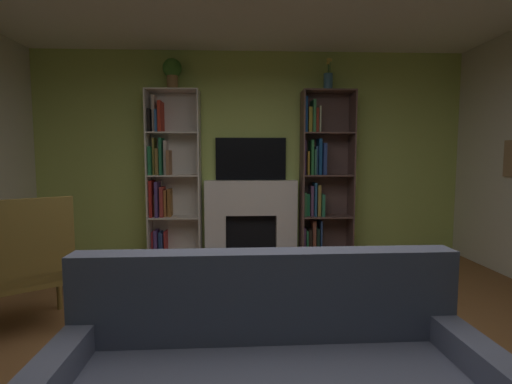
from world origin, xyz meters
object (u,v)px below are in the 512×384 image
Objects in this scene: tv at (251,159)px; bookshelf_left at (168,176)px; vase_with_flowers at (328,79)px; armchair at (29,265)px; potted_plant at (172,71)px; bookshelf_right at (319,179)px; fireplace at (251,217)px.

tv is 1.14m from bookshelf_left.
bookshelf_left is at bearing 178.98° from vase_with_flowers.
vase_with_flowers is (2.13, -0.04, 1.28)m from bookshelf_left.
bookshelf_left reaches higher than armchair.
vase_with_flowers reaches higher than tv.
potted_plant reaches higher than bookshelf_left.
potted_plant is at bearing 70.76° from armchair.
bookshelf_right is 1.32m from vase_with_flowers.
tv is 3.00m from armchair.
tv is at bearing 173.23° from vase_with_flowers.
vase_with_flowers reaches higher than fireplace.
vase_with_flowers is at bearing -6.77° from tv.
potted_plant is (-1.95, -0.03, 1.41)m from bookshelf_right.
bookshelf_left is 2.36m from armchair.
bookshelf_right reaches higher than armchair.
bookshelf_left reaches higher than fireplace.
armchair is at bearing -127.88° from tv.
armchair is at bearing -128.83° from fireplace.
potted_plant is at bearing -179.23° from bookshelf_right.
potted_plant is 2.04m from vase_with_flowers.
bookshelf_right is 2.10× the size of armchair.
potted_plant is at bearing -173.28° from tv.
tv is 0.43× the size of bookshelf_right.
fireplace is 0.60× the size of bookshelf_right.
fireplace is 1.27× the size of armchair.
fireplace is at bearing 51.17° from armchair.
fireplace is 0.79m from tv.
bookshelf_left is 1.00× the size of bookshelf_right.
tv is (0.00, 0.08, 0.79)m from fireplace.
fireplace is 2.18m from potted_plant.
armchair is (-1.77, -2.20, -0.01)m from fireplace.
bookshelf_right is at bearing -1.05° from fireplace.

